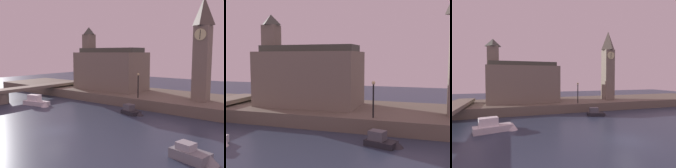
# 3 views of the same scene
# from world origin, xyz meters

# --- Properties ---
(ground_plane) EXTENTS (120.00, 120.00, 0.00)m
(ground_plane) POSITION_xyz_m (0.00, 0.00, 0.00)
(ground_plane) COLOR #2D384C
(far_embankment) EXTENTS (70.00, 12.00, 1.50)m
(far_embankment) POSITION_xyz_m (0.00, 20.00, 0.75)
(far_embankment) COLOR #6B6051
(far_embankment) RESTS_ON ground
(clock_tower) EXTENTS (2.23, 2.28, 14.14)m
(clock_tower) POSITION_xyz_m (8.94, 18.50, 8.85)
(clock_tower) COLOR slate
(clock_tower) RESTS_ON far_embankment
(parliament_hall) EXTENTS (12.67, 6.67, 11.51)m
(parliament_hall) POSITION_xyz_m (-8.54, 19.98, 5.23)
(parliament_hall) COLOR slate
(parliament_hall) RESTS_ON far_embankment
(streetlamp) EXTENTS (0.36, 0.36, 3.68)m
(streetlamp) POSITION_xyz_m (0.85, 15.06, 3.81)
(streetlamp) COLOR black
(streetlamp) RESTS_ON far_embankment
(boat_cruiser_grey) EXTENTS (3.91, 2.15, 1.35)m
(boat_cruiser_grey) POSITION_xyz_m (14.50, 1.41, 0.49)
(boat_cruiser_grey) COLOR gray
(boat_cruiser_grey) RESTS_ON ground
(boat_barge_dark) EXTENTS (3.57, 2.16, 1.36)m
(boat_barge_dark) POSITION_xyz_m (2.57, 11.03, 0.43)
(boat_barge_dark) COLOR #232328
(boat_barge_dark) RESTS_ON ground
(boat_ferry_white) EXTENTS (5.09, 2.48, 1.75)m
(boat_ferry_white) POSITION_xyz_m (-12.19, 6.84, 0.54)
(boat_ferry_white) COLOR silver
(boat_ferry_white) RESTS_ON ground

